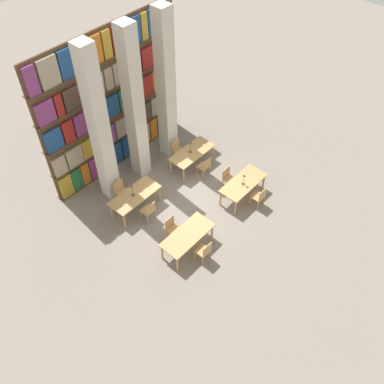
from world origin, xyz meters
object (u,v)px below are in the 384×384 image
at_px(pillar_left, 99,129).
at_px(chair_1, 172,228).
at_px(reading_table_0, 188,236).
at_px(chair_5, 122,191).
at_px(chair_4, 149,210).
at_px(chair_2, 259,196).
at_px(reading_table_2, 135,196).
at_px(desk_lamp_0, 244,178).
at_px(pillar_center, 134,107).
at_px(desk_lamp_1, 132,189).
at_px(chair_6, 205,166).
at_px(chair_7, 178,150).
at_px(reading_table_1, 243,184).
at_px(chair_0, 204,251).
at_px(desk_lamp_2, 190,145).
at_px(pillar_right, 166,88).
at_px(reading_table_3, 192,154).
at_px(chair_3, 228,178).

relative_size(pillar_left, chair_1, 6.82).
xyz_separation_m(pillar_left, reading_table_0, (0.01, -3.79, -2.34)).
height_order(chair_1, chair_5, same).
bearing_deg(chair_4, chair_1, -90.15).
xyz_separation_m(pillar_left, chair_1, (0.03, -3.10, -2.52)).
height_order(chair_2, reading_table_2, chair_2).
bearing_deg(desk_lamp_0, pillar_center, 110.92).
bearing_deg(chair_1, desk_lamp_1, -89.32).
xyz_separation_m(chair_1, chair_6, (2.94, 1.11, 0.00)).
distance_m(desk_lamp_1, chair_7, 3.10).
xyz_separation_m(reading_table_1, chair_7, (-0.07, 3.14, -0.18)).
bearing_deg(desk_lamp_1, pillar_left, 90.29).
distance_m(chair_1, chair_2, 3.33).
bearing_deg(chair_0, desk_lamp_0, 13.77).
bearing_deg(chair_2, chair_7, 91.72).
relative_size(reading_table_2, chair_7, 2.10).
bearing_deg(reading_table_2, chair_5, 92.40).
height_order(pillar_left, chair_7, pillar_left).
relative_size(chair_4, chair_6, 1.00).
xyz_separation_m(reading_table_0, reading_table_2, (0.05, 2.52, 0.00)).
distance_m(pillar_left, chair_0, 5.15).
distance_m(chair_1, desk_lamp_0, 3.07).
xyz_separation_m(pillar_left, pillar_center, (1.53, 0.00, 0.00)).
bearing_deg(reading_table_2, chair_4, -92.40).
distance_m(pillar_center, desk_lamp_0, 4.48).
bearing_deg(desk_lamp_1, desk_lamp_2, -0.04).
relative_size(pillar_right, chair_0, 6.82).
relative_size(chair_5, desk_lamp_2, 1.76).
height_order(pillar_left, chair_6, pillar_left).
relative_size(chair_2, desk_lamp_1, 1.80).
bearing_deg(desk_lamp_1, chair_6, -13.97).
relative_size(pillar_left, chair_6, 6.82).
distance_m(desk_lamp_1, reading_table_3, 3.04).
distance_m(chair_0, chair_2, 3.06).
relative_size(pillar_left, reading_table_2, 3.25).
xyz_separation_m(desk_lamp_1, desk_lamp_2, (2.97, -0.00, 0.01)).
xyz_separation_m(chair_4, chair_5, (0.00, 1.40, 0.00)).
bearing_deg(chair_3, pillar_center, -62.73).
height_order(chair_2, chair_6, same).
bearing_deg(reading_table_1, pillar_left, 129.26).
distance_m(chair_3, chair_6, 1.05).
xyz_separation_m(desk_lamp_0, chair_4, (-2.94, 1.80, -0.59)).
relative_size(chair_0, desk_lamp_2, 1.76).
distance_m(pillar_left, pillar_right, 3.06).
height_order(reading_table_2, chair_5, chair_5).
relative_size(reading_table_0, chair_6, 2.10).
xyz_separation_m(pillar_center, chair_5, (-1.50, -0.58, -2.52)).
bearing_deg(pillar_right, chair_7, -98.20).
bearing_deg(chair_7, chair_1, 40.44).
xyz_separation_m(reading_table_2, chair_4, (-0.03, -0.70, -0.18)).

